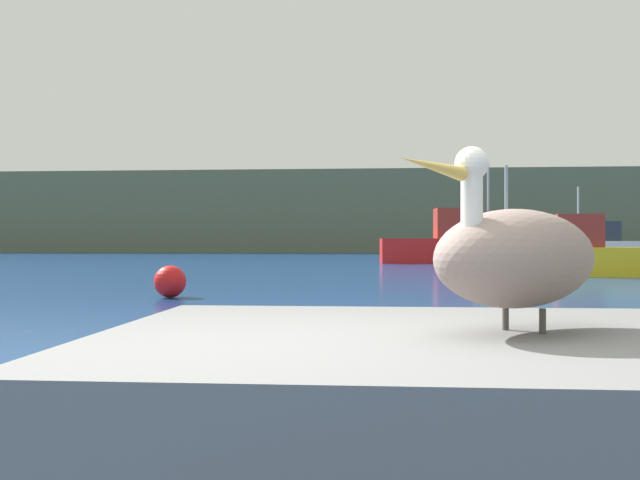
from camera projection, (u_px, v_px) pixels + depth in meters
The scene contains 7 objects.
hillside_backdrop at pixel (374, 214), 77.77m from camera, with size 140.00×15.53×8.30m, color #5B664C.
pier_dock at pixel (518, 423), 3.19m from camera, with size 3.73×2.44×0.80m, color slate.
pelican at pixel (516, 257), 3.18m from camera, with size 1.10×1.20×0.80m.
fishing_boat_yellow at pixel (560, 255), 24.89m from camera, with size 5.82×2.46×3.87m.
fishing_boat_white at pixel (601, 247), 43.30m from camera, with size 4.80×2.15×4.48m.
fishing_boat_red at pixel (449, 245), 38.80m from camera, with size 7.37×2.65×5.47m.
mooring_buoy at pixel (170, 282), 15.26m from camera, with size 0.68×0.68×0.68m, color red.
Camera 1 is at (0.44, -2.78, 1.21)m, focal length 40.28 mm.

